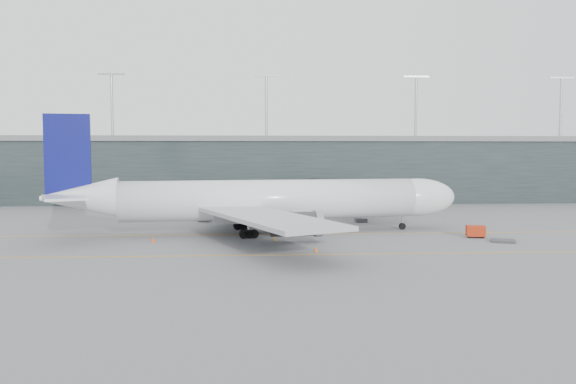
{
  "coord_description": "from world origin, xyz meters",
  "views": [
    {
      "loc": [
        2.34,
        -82.24,
        11.45
      ],
      "look_at": [
        6.95,
        -4.0,
        5.97
      ],
      "focal_mm": 35.0,
      "sensor_mm": 36.0,
      "label": 1
    }
  ],
  "objects": [
    {
      "name": "cone_wing_port",
      "position": [
        8.29,
        9.42,
        0.38
      ],
      "size": [
        0.48,
        0.48,
        0.77
      ],
      "primitive_type": "cone",
      "color": "orange",
      "rests_on": "ground"
    },
    {
      "name": "uld_b",
      "position": [
        -1.76,
        12.49,
        0.84
      ],
      "size": [
        1.86,
        1.54,
        1.6
      ],
      "rotation": [
        0.0,
        0.0,
        0.08
      ],
      "color": "#36353A",
      "rests_on": "ground"
    },
    {
      "name": "terminal",
      "position": [
        -0.0,
        58.0,
        7.62
      ],
      "size": [
        240.0,
        36.0,
        29.0
      ],
      "color": "black",
      "rests_on": "ground"
    },
    {
      "name": "jet_bridge",
      "position": [
        19.05,
        22.19,
        4.44
      ],
      "size": [
        6.98,
        43.55,
        5.94
      ],
      "rotation": [
        0.0,
        0.0,
        0.1
      ],
      "color": "#292A2E",
      "rests_on": "ground"
    },
    {
      "name": "cone_nose",
      "position": [
        34.8,
        -5.34,
        0.4
      ],
      "size": [
        0.51,
        0.51,
        0.8
      ],
      "primitive_type": "cone",
      "color": "#E63A0C",
      "rests_on": "ground"
    },
    {
      "name": "ground",
      "position": [
        0.0,
        0.0,
        0.0
      ],
      "size": [
        320.0,
        320.0,
        0.0
      ],
      "primitive_type": "plane",
      "color": "slate",
      "rests_on": "ground"
    },
    {
      "name": "gse_cart",
      "position": [
        32.07,
        -8.7,
        0.91
      ],
      "size": [
        2.66,
        1.98,
        1.64
      ],
      "rotation": [
        0.0,
        0.0,
        -0.2
      ],
      "color": "#9E240B",
      "rests_on": "ground"
    },
    {
      "name": "taxiline_b",
      "position": [
        0.0,
        -20.0,
        0.01
      ],
      "size": [
        160.0,
        0.25,
        0.02
      ],
      "primitive_type": "cube",
      "color": "orange",
      "rests_on": "ground"
    },
    {
      "name": "uld_a",
      "position": [
        -6.12,
        11.05,
        0.89
      ],
      "size": [
        2.09,
        1.78,
        1.7
      ],
      "rotation": [
        0.0,
        0.0,
        -0.17
      ],
      "color": "#36353A",
      "rests_on": "ground"
    },
    {
      "name": "uld_c",
      "position": [
        -1.51,
        10.17,
        1.05
      ],
      "size": [
        2.69,
        2.43,
        2.0
      ],
      "rotation": [
        0.0,
        0.0,
        0.36
      ],
      "color": "#36353A",
      "rests_on": "ground"
    },
    {
      "name": "baggage_dolly",
      "position": [
        34.16,
        -12.55,
        0.17
      ],
      "size": [
        3.5,
        3.16,
        0.29
      ],
      "primitive_type": "cube",
      "rotation": [
        0.0,
        0.0,
        -0.36
      ],
      "color": "#343539",
      "rests_on": "ground"
    },
    {
      "name": "cone_wing_stbd",
      "position": [
        9.33,
        -18.32,
        0.33
      ],
      "size": [
        0.41,
        0.41,
        0.66
      ],
      "primitive_type": "cone",
      "color": "#F65D0D",
      "rests_on": "ground"
    },
    {
      "name": "main_aircraft",
      "position": [
        4.11,
        -2.76,
        4.66
      ],
      "size": [
        59.19,
        55.19,
        16.6
      ],
      "rotation": [
        0.0,
        0.0,
        0.13
      ],
      "color": "silver",
      "rests_on": "ground"
    },
    {
      "name": "taxiline_lead_main",
      "position": [
        5.0,
        20.0,
        0.01
      ],
      "size": [
        0.25,
        60.0,
        0.02
      ],
      "primitive_type": "cube",
      "color": "orange",
      "rests_on": "ground"
    },
    {
      "name": "taxiline_a",
      "position": [
        0.0,
        -4.0,
        0.01
      ],
      "size": [
        160.0,
        0.25,
        0.02
      ],
      "primitive_type": "cube",
      "color": "orange",
      "rests_on": "ground"
    },
    {
      "name": "cone_tail",
      "position": [
        -10.69,
        -10.28,
        0.39
      ],
      "size": [
        0.49,
        0.49,
        0.78
      ],
      "primitive_type": "cone",
      "color": "#EE450D",
      "rests_on": "ground"
    }
  ]
}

